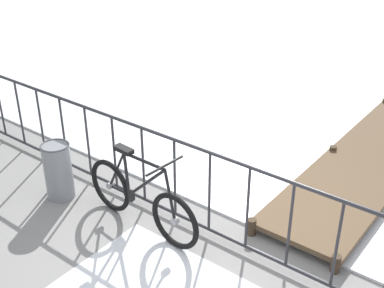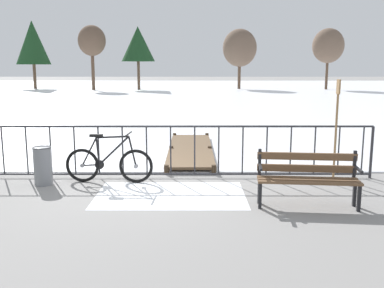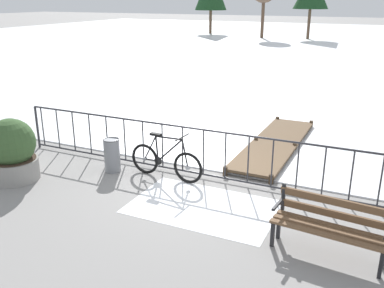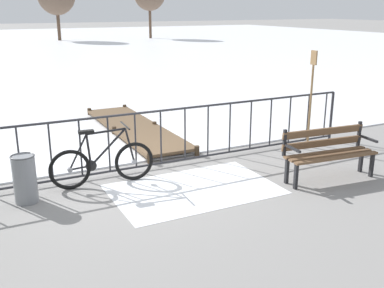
# 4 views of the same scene
# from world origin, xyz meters

# --- Properties ---
(ground_plane) EXTENTS (160.00, 160.00, 0.00)m
(ground_plane) POSITION_xyz_m (0.00, 0.00, 0.00)
(ground_plane) COLOR gray
(snow_patch) EXTENTS (2.60, 1.69, 0.01)m
(snow_patch) POSITION_xyz_m (0.53, -1.20, 0.00)
(snow_patch) COLOR white
(snow_patch) RESTS_ON ground
(railing_fence) EXTENTS (9.06, 0.06, 1.07)m
(railing_fence) POSITION_xyz_m (-0.00, 0.00, 0.56)
(railing_fence) COLOR #2D2D33
(railing_fence) RESTS_ON ground
(bicycle_near_railing) EXTENTS (1.71, 0.52, 0.97)m
(bicycle_near_railing) POSITION_xyz_m (-0.70, -0.34, 0.37)
(bicycle_near_railing) COLOR black
(bicycle_near_railing) RESTS_ON ground
(park_bench) EXTENTS (1.64, 0.63, 0.89)m
(park_bench) POSITION_xyz_m (2.76, -1.76, 0.51)
(park_bench) COLOR brown
(park_bench) RESTS_ON ground
(trash_bin) EXTENTS (0.35, 0.35, 0.73)m
(trash_bin) POSITION_xyz_m (-1.92, -0.50, 0.37)
(trash_bin) COLOR gray
(trash_bin) RESTS_ON ground
(oar_upright) EXTENTS (0.04, 0.16, 1.98)m
(oar_upright) POSITION_xyz_m (3.69, -0.22, 1.14)
(oar_upright) COLOR #937047
(oar_upright) RESTS_ON ground
(wooden_dock) EXTENTS (1.10, 4.44, 0.20)m
(wooden_dock) POSITION_xyz_m (0.87, 2.47, 0.12)
(wooden_dock) COLOR brown
(wooden_dock) RESTS_ON ground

